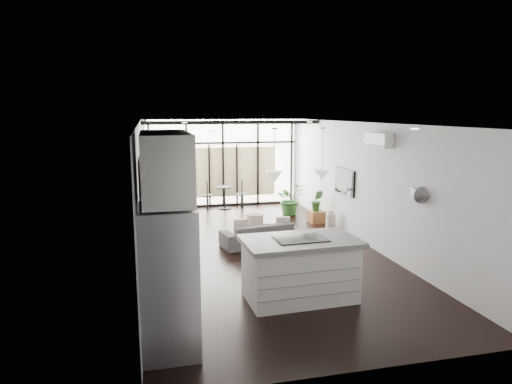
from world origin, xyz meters
name	(u,v)px	position (x,y,z in m)	size (l,w,h in m)	color
floor	(259,249)	(0.00, 0.00, 0.00)	(5.00, 10.00, 0.00)	black
ceiling	(259,123)	(0.00, 0.00, 2.80)	(5.00, 10.00, 0.00)	white
wall_left	(141,192)	(-2.50, 0.00, 1.40)	(0.02, 10.00, 2.80)	silver
wall_right	(364,183)	(2.50, 0.00, 1.40)	(0.02, 10.00, 2.80)	silver
wall_back	(223,163)	(0.00, 5.00, 1.40)	(5.00, 0.02, 2.80)	silver
wall_front	(364,258)	(0.00, -5.00, 1.40)	(5.00, 0.02, 2.80)	silver
glazing	(223,163)	(0.00, 4.88, 1.40)	(5.00, 0.20, 2.80)	black
skylight	(227,121)	(0.00, 4.00, 2.77)	(4.70, 1.90, 0.06)	white
neighbour_building	(223,172)	(0.00, 4.95, 1.10)	(3.50, 0.02, 1.60)	beige
island	(300,269)	(0.00, -2.80, 0.51)	(1.86, 1.10, 1.02)	white
cooktop	(301,239)	(0.00, -2.80, 1.02)	(0.82, 0.55, 0.01)	black
fridge	(168,280)	(-2.16, -3.95, 0.95)	(0.73, 0.91, 1.89)	#A2A2A6
appliance_column	(164,243)	(-2.16, -3.15, 1.20)	(0.62, 0.65, 2.41)	white
upper_cabinets	(165,165)	(-2.12, -3.50, 2.35)	(0.62, 1.75, 0.86)	white
pendant_left	(274,177)	(-0.40, -2.65, 2.02)	(0.26, 0.26, 0.18)	white
pendant_right	(322,175)	(0.40, -2.65, 2.02)	(0.26, 0.26, 0.18)	white
sofa	(260,230)	(0.11, 0.32, 0.35)	(1.81, 0.53, 0.71)	#454548
console_bench	(264,235)	(0.20, 0.32, 0.22)	(1.35, 0.34, 0.43)	brown
pouf	(254,221)	(0.34, 1.91, 0.19)	(0.47, 0.47, 0.38)	beige
crate	(317,217)	(2.16, 2.08, 0.16)	(0.42, 0.42, 0.32)	brown
plant_tall	(290,202)	(1.72, 3.18, 0.37)	(0.85, 0.94, 0.73)	#2D6429
plant_crate	(317,206)	(2.16, 2.08, 0.45)	(0.33, 0.60, 0.27)	#2D6429
milk_can	(331,220)	(2.25, 1.31, 0.25)	(0.25, 0.25, 0.50)	beige
bistro_set	(225,196)	(-0.03, 4.43, 0.39)	(1.64, 0.66, 0.79)	black
tv	(344,181)	(2.46, 1.00, 1.30)	(0.05, 1.10, 0.65)	black
ac_unit	(378,140)	(2.38, -0.80, 2.45)	(0.22, 0.90, 0.30)	white
framed_art	(142,189)	(-2.47, -0.50, 1.55)	(0.04, 0.70, 0.90)	black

